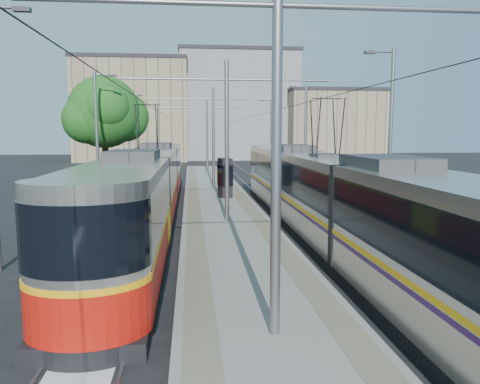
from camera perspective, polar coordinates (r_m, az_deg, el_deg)
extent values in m
plane|color=black|center=(13.43, 1.13, -11.06)|extent=(160.00, 160.00, 0.00)
cube|color=gray|center=(29.97, -2.93, -0.53)|extent=(4.00, 50.00, 0.30)
cube|color=gray|center=(29.91, -5.70, -0.28)|extent=(0.70, 50.00, 0.01)
cube|color=gray|center=(30.06, -0.17, -0.20)|extent=(0.70, 50.00, 0.01)
cube|color=gray|center=(30.07, -11.17, -0.90)|extent=(0.07, 70.00, 0.03)
cube|color=gray|center=(29.98, -8.44, -0.86)|extent=(0.07, 70.00, 0.03)
cube|color=gray|center=(30.28, 2.53, -0.71)|extent=(0.07, 70.00, 0.03)
cube|color=gray|center=(30.53, 5.19, -0.67)|extent=(0.07, 70.00, 0.03)
cube|color=silver|center=(10.72, -16.97, -16.24)|extent=(1.20, 5.00, 0.01)
cube|color=black|center=(22.98, -10.95, -2.93)|extent=(2.30, 28.66, 0.40)
cube|color=#AFAAA0|center=(22.75, -11.06, 1.16)|extent=(2.40, 27.06, 2.90)
cube|color=black|center=(22.71, -11.09, 2.41)|extent=(2.43, 27.06, 1.30)
cube|color=#EEA10C|center=(22.80, -11.03, 0.16)|extent=(2.43, 27.06, 0.12)
cube|color=red|center=(22.86, -11.00, -1.08)|extent=(2.42, 27.06, 1.10)
cube|color=#2D2D30|center=(22.64, -11.15, 5.19)|extent=(1.68, 3.00, 0.30)
cube|color=black|center=(18.79, 10.21, -5.20)|extent=(2.30, 27.93, 0.40)
cube|color=#B6AFA7|center=(18.51, 10.33, -0.21)|extent=(2.40, 26.33, 2.90)
cube|color=black|center=(18.45, 10.36, 1.33)|extent=(2.43, 26.33, 1.30)
cube|color=#F4A60C|center=(18.56, 10.30, -1.43)|extent=(2.43, 26.33, 0.12)
cube|color=#38154A|center=(18.59, 10.29, -1.89)|extent=(2.43, 26.33, 0.10)
cube|color=#2D2D30|center=(18.37, 10.44, 4.74)|extent=(1.68, 3.00, 0.30)
cylinder|color=slate|center=(8.81, 4.45, 4.47)|extent=(0.20, 0.20, 7.00)
cylinder|color=slate|center=(9.09, 4.63, 21.74)|extent=(9.20, 0.10, 0.10)
cylinder|color=slate|center=(20.72, -1.62, 6.11)|extent=(0.20, 0.20, 7.00)
cylinder|color=slate|center=(20.84, -1.65, 13.55)|extent=(9.20, 0.10, 0.10)
cylinder|color=slate|center=(32.69, -3.26, 6.53)|extent=(0.20, 0.20, 7.00)
cylinder|color=slate|center=(32.77, -3.29, 11.26)|extent=(9.20, 0.10, 0.10)
cylinder|color=slate|center=(44.68, -4.02, 6.73)|extent=(0.20, 0.20, 7.00)
cylinder|color=slate|center=(44.74, -4.05, 10.19)|extent=(9.20, 0.10, 0.10)
cylinder|color=black|center=(29.75, -10.04, 9.73)|extent=(0.02, 70.00, 0.02)
cylinder|color=black|center=(30.13, 3.96, 9.79)|extent=(0.02, 70.00, 0.02)
cube|color=#2D2D30|center=(15.81, -25.07, 19.50)|extent=(0.50, 0.22, 0.12)
cylinder|color=slate|center=(31.21, -17.05, 6.56)|extent=(0.18, 0.18, 8.00)
cube|color=#2D2D30|center=(31.22, -15.28, 13.52)|extent=(0.50, 0.22, 0.12)
cylinder|color=slate|center=(47.02, -13.35, 6.82)|extent=(0.18, 0.18, 8.00)
cube|color=#2D2D30|center=(47.03, -12.13, 11.43)|extent=(0.50, 0.22, 0.12)
cylinder|color=slate|center=(22.57, 17.85, 6.37)|extent=(0.18, 0.18, 8.00)
cube|color=#2D2D30|center=(22.42, 15.56, 16.07)|extent=(0.50, 0.22, 0.12)
cylinder|color=slate|center=(37.76, 7.96, 6.88)|extent=(0.18, 0.18, 8.00)
cube|color=#2D2D30|center=(37.68, 6.40, 12.62)|extent=(0.50, 0.22, 0.12)
cylinder|color=slate|center=(53.43, 3.79, 7.04)|extent=(0.18, 0.18, 8.00)
cube|color=#2D2D30|center=(53.37, 2.64, 11.07)|extent=(0.50, 0.22, 0.12)
cube|color=black|center=(28.34, -1.84, 1.74)|extent=(0.86, 1.16, 2.38)
cube|color=black|center=(28.33, -1.84, 2.06)|extent=(0.91, 1.21, 1.24)
cylinder|color=#382314|center=(35.30, -16.03, 2.92)|extent=(0.47, 0.47, 3.41)
sphere|color=#164D19|center=(35.24, -16.25, 9.33)|extent=(5.12, 5.12, 5.12)
sphere|color=#164D19|center=(35.87, -13.96, 8.85)|extent=(3.63, 3.63, 3.63)
cube|color=gray|center=(73.19, -12.81, 9.44)|extent=(16.00, 12.00, 14.39)
cube|color=#262328|center=(73.87, -12.97, 15.22)|extent=(16.32, 12.24, 0.50)
cube|color=gray|center=(77.12, -0.39, 10.20)|extent=(18.00, 14.00, 16.25)
cube|color=#262328|center=(78.00, -0.39, 16.35)|extent=(18.36, 14.28, 0.50)
cube|color=gray|center=(73.88, 11.06, 7.81)|extent=(14.00, 10.00, 10.13)
cube|color=#262328|center=(74.13, 11.16, 11.93)|extent=(14.28, 10.20, 0.50)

